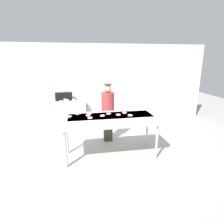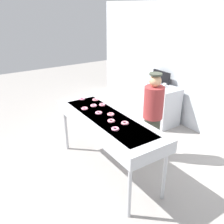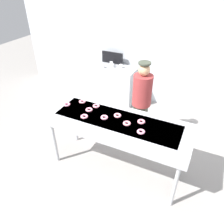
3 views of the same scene
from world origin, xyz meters
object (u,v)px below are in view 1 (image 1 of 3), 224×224
(strawberry_donut_9, at_px, (109,114))
(strawberry_donut_2, at_px, (69,117))
(strawberry_donut_3, at_px, (90,114))
(paper_cup_1, at_px, (74,100))
(strawberry_donut_1, at_px, (125,113))
(paper_cup_0, at_px, (67,101))
(menu_display, at_px, (64,97))
(strawberry_donut_6, at_px, (130,115))
(paper_cup_3, at_px, (65,100))
(fryer_conveyor, at_px, (111,119))
(strawberry_donut_4, at_px, (88,115))
(worker_baker, at_px, (108,109))
(strawberry_donut_0, at_px, (78,114))
(prep_counter, at_px, (65,116))
(strawberry_donut_7, at_px, (90,118))
(strawberry_donut_5, at_px, (118,115))
(strawberry_donut_8, at_px, (103,116))

(strawberry_donut_9, bearing_deg, strawberry_donut_2, -175.54)
(strawberry_donut_3, xyz_separation_m, paper_cup_1, (-0.41, 1.97, -0.08))
(strawberry_donut_1, bearing_deg, paper_cup_0, 125.73)
(strawberry_donut_9, height_order, menu_display, menu_display)
(strawberry_donut_6, relative_size, paper_cup_3, 1.29)
(fryer_conveyor, relative_size, strawberry_donut_4, 19.62)
(strawberry_donut_2, xyz_separation_m, worker_baker, (1.03, 0.92, -0.11))
(fryer_conveyor, relative_size, strawberry_donut_1, 19.62)
(paper_cup_3, bearing_deg, menu_display, 105.65)
(strawberry_donut_0, distance_m, strawberry_donut_2, 0.27)
(strawberry_donut_6, relative_size, worker_baker, 0.07)
(paper_cup_0, bearing_deg, strawberry_donut_2, -86.16)
(strawberry_donut_6, distance_m, paper_cup_1, 2.65)
(prep_counter, bearing_deg, strawberry_donut_9, -59.88)
(strawberry_donut_7, relative_size, paper_cup_3, 1.29)
(strawberry_donut_5, xyz_separation_m, menu_display, (-1.39, 2.41, 0.02))
(fryer_conveyor, bearing_deg, paper_cup_0, 117.36)
(strawberry_donut_8, bearing_deg, strawberry_donut_0, 155.30)
(strawberry_donut_4, height_order, strawberry_donut_8, same)
(prep_counter, bearing_deg, strawberry_donut_5, -57.25)
(fryer_conveyor, relative_size, strawberry_donut_3, 19.62)
(fryer_conveyor, relative_size, strawberry_donut_9, 19.62)
(strawberry_donut_1, relative_size, paper_cup_3, 1.29)
(fryer_conveyor, distance_m, worker_baker, 0.93)
(fryer_conveyor, bearing_deg, strawberry_donut_5, -13.79)
(paper_cup_1, bearing_deg, strawberry_donut_3, -78.31)
(strawberry_donut_2, bearing_deg, paper_cup_0, 93.84)
(worker_baker, bearing_deg, strawberry_donut_9, 70.79)
(strawberry_donut_3, bearing_deg, strawberry_donut_0, 175.69)
(strawberry_donut_1, bearing_deg, fryer_conveyor, -165.84)
(paper_cup_1, relative_size, menu_display, 0.16)
(strawberry_donut_1, bearing_deg, menu_display, 124.65)
(prep_counter, xyz_separation_m, menu_display, (0.00, 0.25, 0.62))
(strawberry_donut_9, bearing_deg, strawberry_donut_0, 170.40)
(strawberry_donut_8, bearing_deg, prep_counter, 115.08)
(worker_baker, height_order, paper_cup_3, worker_baker)
(strawberry_donut_9, bearing_deg, strawberry_donut_7, -151.45)
(strawberry_donut_1, distance_m, strawberry_donut_2, 1.31)
(strawberry_donut_3, xyz_separation_m, strawberry_donut_4, (-0.05, -0.15, 0.00))
(strawberry_donut_7, height_order, prep_counter, strawberry_donut_7)
(strawberry_donut_9, height_order, paper_cup_0, strawberry_donut_9)
(strawberry_donut_5, relative_size, paper_cup_0, 1.29)
(fryer_conveyor, bearing_deg, strawberry_donut_8, -165.17)
(strawberry_donut_7, relative_size, worker_baker, 0.07)
(strawberry_donut_1, xyz_separation_m, paper_cup_0, (-1.45, 2.01, -0.08))
(strawberry_donut_8, height_order, paper_cup_1, strawberry_donut_8)
(worker_baker, distance_m, paper_cup_3, 1.80)
(strawberry_donut_6, relative_size, strawberry_donut_8, 1.00)
(strawberry_donut_6, xyz_separation_m, prep_counter, (-1.65, 2.26, -0.60))
(strawberry_donut_3, height_order, paper_cup_3, strawberry_donut_3)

